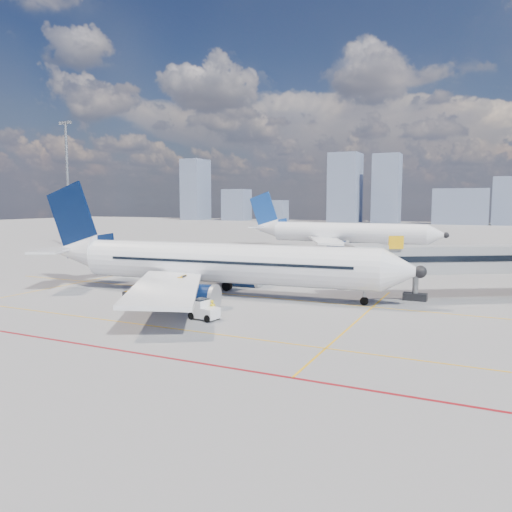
# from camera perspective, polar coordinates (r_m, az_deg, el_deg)

# --- Properties ---
(ground) EXTENTS (420.00, 420.00, 0.00)m
(ground) POSITION_cam_1_polar(r_m,az_deg,el_deg) (44.02, -7.37, -6.15)
(ground) COLOR gray
(ground) RESTS_ON ground
(apron_markings) EXTENTS (90.00, 35.12, 0.01)m
(apron_markings) POSITION_cam_1_polar(r_m,az_deg,el_deg) (41.20, -11.00, -7.07)
(apron_markings) COLOR #E4A20C
(apron_markings) RESTS_ON ground
(jet_bridge) EXTENTS (23.55, 15.78, 6.30)m
(jet_bridge) POSITION_cam_1_polar(r_m,az_deg,el_deg) (53.38, 25.36, -0.46)
(jet_bridge) COLOR gray
(jet_bridge) RESTS_ON ground
(floodlight_mast_nw) EXTENTS (3.20, 0.61, 25.45)m
(floodlight_mast_nw) POSITION_cam_1_polar(r_m,az_deg,el_deg) (109.29, -20.72, 8.02)
(floodlight_mast_nw) COLOR gray
(floodlight_mast_nw) RESTS_ON ground
(distant_skyline) EXTENTS (240.68, 15.10, 31.63)m
(distant_skyline) POSITION_cam_1_polar(r_m,az_deg,el_deg) (227.27, 19.79, 6.55)
(distant_skyline) COLOR slate
(distant_skyline) RESTS_ON ground
(main_aircraft) EXTENTS (40.88, 35.57, 11.94)m
(main_aircraft) POSITION_cam_1_polar(r_m,az_deg,el_deg) (50.60, -5.30, -0.81)
(main_aircraft) COLOR white
(main_aircraft) RESTS_ON ground
(second_aircraft) EXTENTS (40.47, 35.28, 11.79)m
(second_aircraft) POSITION_cam_1_polar(r_m,az_deg,el_deg) (101.17, 9.53, 2.63)
(second_aircraft) COLOR white
(second_aircraft) RESTS_ON ground
(baggage_tug) EXTENTS (2.55, 1.81, 1.63)m
(baggage_tug) POSITION_cam_1_polar(r_m,az_deg,el_deg) (40.38, -6.06, -6.13)
(baggage_tug) COLOR white
(baggage_tug) RESTS_ON ground
(cargo_dolly) EXTENTS (3.22, 1.58, 1.73)m
(cargo_dolly) POSITION_cam_1_polar(r_m,az_deg,el_deg) (44.24, -9.78, -4.88)
(cargo_dolly) COLOR black
(cargo_dolly) RESTS_ON ground
(belt_loader) EXTENTS (6.29, 2.67, 2.52)m
(belt_loader) POSITION_cam_1_polar(r_m,az_deg,el_deg) (49.09, -12.24, -4.18)
(belt_loader) COLOR black
(belt_loader) RESTS_ON ground
(ramp_worker) EXTENTS (0.63, 0.66, 1.52)m
(ramp_worker) POSITION_cam_1_polar(r_m,az_deg,el_deg) (40.55, -4.99, -6.09)
(ramp_worker) COLOR gold
(ramp_worker) RESTS_ON ground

